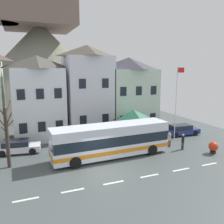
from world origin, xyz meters
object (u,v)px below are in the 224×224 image
Objects in this scene: hilltop_castle at (41,63)px; parked_car_03 at (18,146)px; transit_bus at (111,141)px; parked_car_01 at (181,130)px; public_bench at (108,134)px; bare_tree_01 at (7,136)px; townhouse_03 at (128,94)px; townhouse_02 at (88,90)px; flagpole at (177,99)px; bus_shelter at (133,115)px; parked_car_02 at (141,132)px; pedestrian_01 at (183,141)px; harbour_buoy at (213,147)px; pedestrian_02 at (169,139)px; pedestrian_00 at (135,138)px; townhouse_01 at (38,98)px.

parked_car_03 is (-5.02, -27.62, -8.87)m from hilltop_castle.
transit_bus reaches higher than parked_car_01.
bare_tree_01 reaches higher than public_bench.
townhouse_03 is 7.01m from public_bench.
hilltop_castle reaches higher than townhouse_02.
parked_car_01 is at bearing 33.51° from flagpole.
bus_shelter reaches higher than transit_bus.
townhouse_03 is (5.83, 0.21, -0.69)m from townhouse_02.
transit_bus is at bearing -138.68° from bus_shelter.
pedestrian_01 is (1.88, -5.47, 0.22)m from parked_car_02.
parked_car_02 reaches higher than harbour_buoy.
pedestrian_02 is at bearing -72.74° from hilltop_castle.
public_bench is at bearing 24.72° from bare_tree_01.
public_bench is 1.33× the size of harbour_buoy.
townhouse_02 reaches higher than parked_car_03.
transit_bus is at bearing -158.30° from parked_car_01.
townhouse_02 is 1.14× the size of townhouse_03.
parked_car_03 is 0.77× the size of bare_tree_01.
pedestrian_00 is (11.68, -2.55, 0.22)m from parked_car_03.
townhouse_01 is 16.01m from flagpole.
hilltop_castle is 34.33m from pedestrian_02.
pedestrian_01 is at bearing -34.65° from pedestrian_00.
townhouse_01 is 2.24× the size of parked_car_03.
bus_shelter reaches higher than harbour_buoy.
flagpole is (-1.94, -1.29, 4.14)m from parked_car_01.
townhouse_02 is (6.01, 0.12, 0.69)m from townhouse_01.
bus_shelter is at bearing 11.65° from bare_tree_01.
townhouse_03 is at bearing 97.48° from pedestrian_01.
townhouse_03 reaches higher than pedestrian_01.
parked_car_01 is at bearing 16.23° from transit_bus.
transit_bus is 11.50m from parked_car_01.
transit_bus is 4.05m from pedestrian_00.
public_bench is (10.02, 1.45, -0.16)m from parked_car_03.
public_bench is (1.49, -3.14, -5.06)m from townhouse_02.
parked_car_01 is 5.61m from pedestrian_01.
hilltop_castle reaches higher than parked_car_02.
townhouse_03 is 11.60m from transit_bus.
pedestrian_00 reaches higher than parked_car_01.
public_bench is at bearing 70.46° from transit_bus.
parked_car_02 is 0.56× the size of flagpole.
townhouse_03 is 6.26× the size of pedestrian_00.
parked_car_02 is at bearing -20.94° from townhouse_01.
pedestrian_01 reaches higher than parked_car_01.
flagpole is (12.09, -29.74, -4.72)m from hilltop_castle.
hilltop_castle is 21.37× the size of pedestrian_02.
bare_tree_01 is at bearing -168.35° from bus_shelter.
townhouse_03 is at bearing 69.79° from bus_shelter.
public_bench is at bearing 129.95° from pedestrian_01.
pedestrian_02 is (3.20, -1.57, 0.06)m from pedestrian_00.
townhouse_03 is 2.20× the size of parked_car_01.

